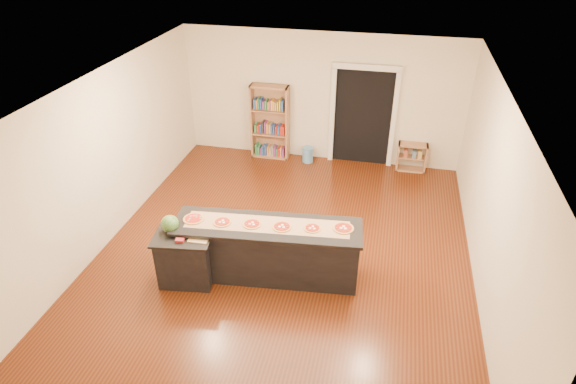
% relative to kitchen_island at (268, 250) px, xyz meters
% --- Properties ---
extents(room, '(6.00, 7.00, 2.80)m').
position_rel_kitchen_island_xyz_m(room, '(0.12, 0.66, 0.94)').
color(room, beige).
rests_on(room, ground).
extents(doorway, '(1.40, 0.09, 2.21)m').
position_rel_kitchen_island_xyz_m(doorway, '(1.02, 4.13, 0.74)').
color(doorway, black).
rests_on(doorway, room).
extents(kitchen_island, '(2.79, 0.76, 0.92)m').
position_rel_kitchen_island_xyz_m(kitchen_island, '(0.00, 0.00, 0.00)').
color(kitchen_island, black).
rests_on(kitchen_island, ground).
extents(side_counter, '(0.85, 0.62, 0.84)m').
position_rel_kitchen_island_xyz_m(side_counter, '(-1.16, -0.40, -0.04)').
color(side_counter, black).
rests_on(side_counter, ground).
extents(bookshelf, '(0.83, 0.30, 1.67)m').
position_rel_kitchen_island_xyz_m(bookshelf, '(-0.98, 3.97, 0.37)').
color(bookshelf, '#AE7A54').
rests_on(bookshelf, ground).
extents(low_shelf, '(0.62, 0.27, 0.62)m').
position_rel_kitchen_island_xyz_m(low_shelf, '(2.14, 3.98, -0.15)').
color(low_shelf, '#AE7A54').
rests_on(low_shelf, ground).
extents(waste_bin, '(0.24, 0.24, 0.35)m').
position_rel_kitchen_island_xyz_m(waste_bin, '(-0.10, 3.88, -0.29)').
color(waste_bin, '#558DBF').
rests_on(waste_bin, ground).
extents(kraft_paper, '(2.45, 0.68, 0.00)m').
position_rel_kitchen_island_xyz_m(kraft_paper, '(-0.00, 0.02, 0.46)').
color(kraft_paper, tan).
rests_on(kraft_paper, kitchen_island).
extents(watermelon, '(0.26, 0.26, 0.26)m').
position_rel_kitchen_island_xyz_m(watermelon, '(-1.38, -0.34, 0.50)').
color(watermelon, '#144214').
rests_on(watermelon, side_counter).
extents(cutting_board, '(0.29, 0.20, 0.02)m').
position_rel_kitchen_island_xyz_m(cutting_board, '(-0.90, -0.45, 0.38)').
color(cutting_board, tan).
rests_on(cutting_board, side_counter).
extents(package_red, '(0.13, 0.10, 0.04)m').
position_rel_kitchen_island_xyz_m(package_red, '(-1.14, -0.55, 0.39)').
color(package_red, maroon).
rests_on(package_red, side_counter).
extents(package_teal, '(0.14, 0.14, 0.05)m').
position_rel_kitchen_island_xyz_m(package_teal, '(-0.87, -0.19, 0.40)').
color(package_teal, '#195966').
rests_on(package_teal, side_counter).
extents(pizza_a, '(0.30, 0.30, 0.02)m').
position_rel_kitchen_island_xyz_m(pizza_a, '(-1.11, -0.09, 0.47)').
color(pizza_a, tan).
rests_on(pizza_a, kitchen_island).
extents(pizza_b, '(0.27, 0.27, 0.02)m').
position_rel_kitchen_island_xyz_m(pizza_b, '(-0.66, -0.08, 0.47)').
color(pizza_b, tan).
rests_on(pizza_b, kitchen_island).
extents(pizza_c, '(0.26, 0.26, 0.02)m').
position_rel_kitchen_island_xyz_m(pizza_c, '(-0.22, -0.03, 0.47)').
color(pizza_c, tan).
rests_on(pizza_c, kitchen_island).
extents(pizza_d, '(0.29, 0.29, 0.02)m').
position_rel_kitchen_island_xyz_m(pizza_d, '(0.22, -0.00, 0.47)').
color(pizza_d, tan).
rests_on(pizza_d, kitchen_island).
extents(pizza_e, '(0.26, 0.26, 0.02)m').
position_rel_kitchen_island_xyz_m(pizza_e, '(0.67, 0.06, 0.47)').
color(pizza_e, tan).
rests_on(pizza_e, kitchen_island).
extents(pizza_f, '(0.31, 0.31, 0.02)m').
position_rel_kitchen_island_xyz_m(pizza_f, '(1.10, 0.16, 0.47)').
color(pizza_f, tan).
rests_on(pizza_f, kitchen_island).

